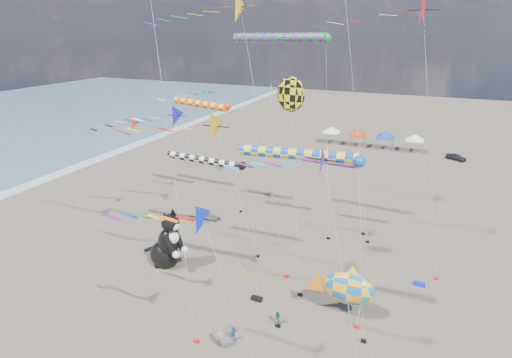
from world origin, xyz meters
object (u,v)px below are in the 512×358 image
Objects in this scene: parked_car at (456,157)px; child_blue at (233,334)px; fish_inflatable at (348,288)px; person_adult at (220,338)px; child_green at (278,318)px; cat_inflatable at (166,238)px.

child_blue is at bearing -168.32° from parked_car.
child_blue is at bearing -139.60° from fish_inflatable.
person_adult reaches higher than parked_car.
child_blue reaches higher than parked_car.
person_adult is at bearing -135.94° from child_green.
child_blue is at bearing 68.26° from person_adult.
child_blue is (0.49, 1.02, -0.30)m from person_adult.
child_green is 0.35× the size of parked_car.
child_blue reaches higher than child_green.
fish_inflatable is at bearing 24.12° from child_green.
child_blue is (9.85, -6.19, -2.37)m from cat_inflatable.
person_adult is (9.36, -7.21, -2.08)m from cat_inflatable.
cat_inflatable is at bearing 154.82° from child_green.
person_adult is 1.17m from child_blue.
parked_car is at bearing 78.94° from fish_inflatable.
fish_inflatable reaches higher than parked_car.
cat_inflatable is 5.15× the size of child_green.
parked_car is at bearing 20.53° from child_blue.
person_adult is at bearing -168.47° from child_blue.
cat_inflatable reaches higher than child_green.
cat_inflatable is 3.38× the size of person_adult.
cat_inflatable reaches higher than fish_inflatable.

